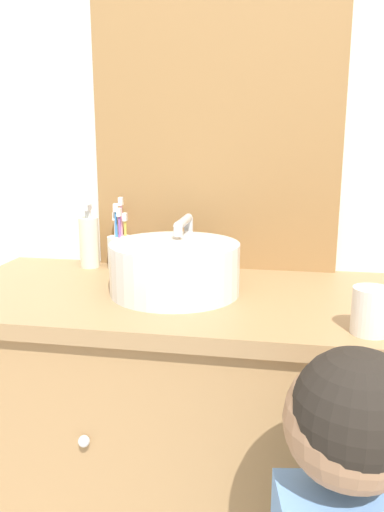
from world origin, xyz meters
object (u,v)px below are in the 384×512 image
at_px(sink_basin, 176,267).
at_px(drinking_cup, 371,311).
at_px(soap_dispenser, 89,241).
at_px(toothbrush_holder, 120,249).

xyz_separation_m(sink_basin, drinking_cup, (0.40, -0.19, -0.02)).
bearing_deg(sink_basin, soap_dispenser, 146.34).
height_order(toothbrush_holder, drinking_cup, toothbrush_holder).
xyz_separation_m(toothbrush_holder, soap_dispenser, (-0.09, -0.01, 0.02)).
bearing_deg(soap_dispenser, drinking_cup, -28.83).
xyz_separation_m(sink_basin, soap_dispenser, (-0.29, 0.19, 0.01)).
bearing_deg(drinking_cup, soap_dispenser, 151.17).
bearing_deg(toothbrush_holder, sink_basin, -44.73).
bearing_deg(soap_dispenser, toothbrush_holder, 4.84).
height_order(toothbrush_holder, soap_dispenser, toothbrush_holder).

